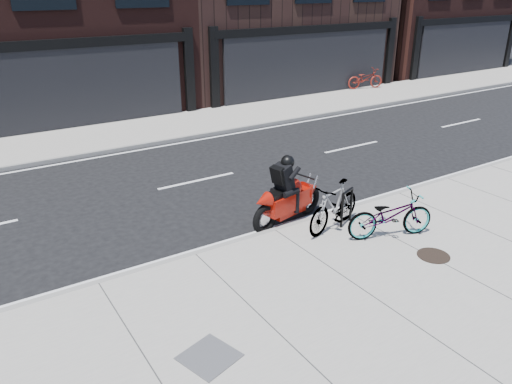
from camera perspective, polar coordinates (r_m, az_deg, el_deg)
ground at (r=12.88m, az=-2.82°, el=-1.48°), size 120.00×120.00×0.00m
sidewalk_near at (r=9.37m, az=12.95°, el=-11.70°), size 60.00×6.00×0.13m
sidewalk_far at (r=19.59m, az=-14.30°, el=6.61°), size 60.00×3.50×0.13m
bike_rack at (r=11.56m, az=10.35°, el=-1.37°), size 0.48×0.22×0.85m
bicycle_front at (r=11.19m, az=15.11°, el=-2.57°), size 2.07×1.29×1.03m
bicycle_rear at (r=11.30m, az=8.92°, el=-1.57°), size 1.90×0.97×1.10m
motorcycle at (r=11.75m, az=4.01°, el=-0.28°), size 2.26×0.81×1.71m
bicycle_far at (r=27.50m, az=12.37°, el=12.55°), size 2.09×1.17×1.04m
manhole_cover at (r=10.89m, az=19.62°, el=-6.86°), size 0.78×0.78×0.02m
utility_grate at (r=7.86m, az=-5.36°, el=-18.23°), size 0.93×0.93×0.02m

